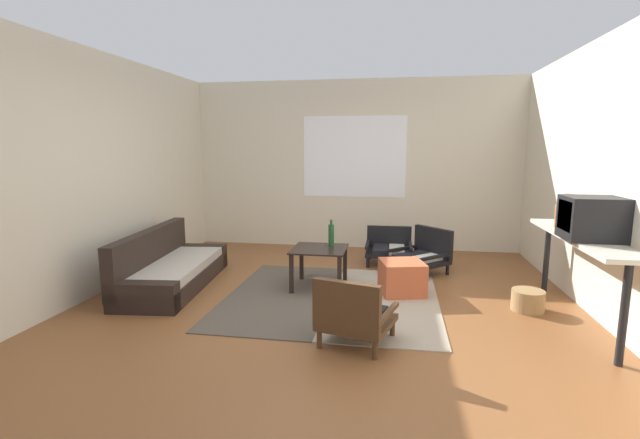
# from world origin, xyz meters

# --- Properties ---
(ground_plane) EXTENTS (7.80, 7.80, 0.00)m
(ground_plane) POSITION_xyz_m (0.00, 0.00, 0.00)
(ground_plane) COLOR brown
(far_wall_with_window) EXTENTS (5.60, 0.13, 2.70)m
(far_wall_with_window) POSITION_xyz_m (0.00, 3.06, 1.35)
(far_wall_with_window) COLOR beige
(far_wall_with_window) RESTS_ON ground
(side_wall_right) EXTENTS (0.12, 6.60, 2.70)m
(side_wall_right) POSITION_xyz_m (2.66, 0.30, 1.35)
(side_wall_right) COLOR beige
(side_wall_right) RESTS_ON ground
(side_wall_left) EXTENTS (0.12, 6.60, 2.70)m
(side_wall_left) POSITION_xyz_m (-2.66, 0.30, 1.35)
(side_wall_left) COLOR beige
(side_wall_left) RESTS_ON ground
(area_rug) EXTENTS (2.29, 2.34, 0.01)m
(area_rug) POSITION_xyz_m (0.01, 0.42, 0.00)
(area_rug) COLOR #4C4238
(area_rug) RESTS_ON ground
(couch) EXTENTS (0.92, 1.99, 0.67)m
(couch) POSITION_xyz_m (-1.95, 0.53, 0.21)
(couch) COLOR black
(couch) RESTS_ON ground
(coffee_table) EXTENTS (0.62, 0.63, 0.48)m
(coffee_table) POSITION_xyz_m (-0.18, 0.75, 0.39)
(coffee_table) COLOR black
(coffee_table) RESTS_ON ground
(armchair_by_window) EXTENTS (0.65, 0.58, 0.50)m
(armchair_by_window) POSITION_xyz_m (0.60, 2.06, 0.23)
(armchair_by_window) COLOR black
(armchair_by_window) RESTS_ON ground
(armchair_striped_foreground) EXTENTS (0.70, 0.69, 0.60)m
(armchair_striped_foreground) POSITION_xyz_m (0.36, -0.74, 0.27)
(armchair_striped_foreground) COLOR #472D19
(armchair_striped_foreground) RESTS_ON ground
(armchair_corner) EXTENTS (0.86, 0.86, 0.58)m
(armchair_corner) POSITION_xyz_m (1.05, 1.64, 0.25)
(armchair_corner) COLOR black
(armchair_corner) RESTS_ON ground
(ottoman_orange) EXTENTS (0.56, 0.56, 0.38)m
(ottoman_orange) POSITION_xyz_m (0.77, 0.69, 0.19)
(ottoman_orange) COLOR #BC5633
(ottoman_orange) RESTS_ON ground
(console_shelf) EXTENTS (0.37, 1.90, 0.84)m
(console_shelf) POSITION_xyz_m (2.38, 0.14, 0.75)
(console_shelf) COLOR beige
(console_shelf) RESTS_ON ground
(crt_television) EXTENTS (0.47, 0.41, 0.38)m
(crt_television) POSITION_xyz_m (2.38, -0.07, 1.03)
(crt_television) COLOR black
(crt_television) RESTS_ON console_shelf
(clay_vase) EXTENTS (0.23, 0.23, 0.34)m
(clay_vase) POSITION_xyz_m (2.38, 0.54, 0.96)
(clay_vase) COLOR #935B38
(clay_vase) RESTS_ON console_shelf
(glass_bottle) EXTENTS (0.07, 0.07, 0.32)m
(glass_bottle) POSITION_xyz_m (-0.07, 0.90, 0.61)
(glass_bottle) COLOR #194723
(glass_bottle) RESTS_ON coffee_table
(wicker_basket) EXTENTS (0.32, 0.32, 0.21)m
(wicker_basket) POSITION_xyz_m (2.02, 0.37, 0.11)
(wicker_basket) COLOR #9E7A4C
(wicker_basket) RESTS_ON ground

